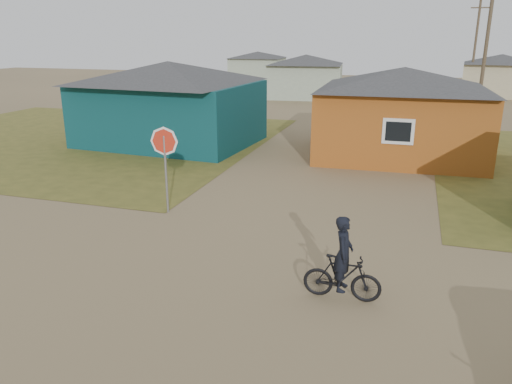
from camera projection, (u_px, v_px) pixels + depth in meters
ground at (249, 295)px, 10.46m from camera, size 120.00×120.00×0.00m
grass_nw at (73, 138)px, 26.27m from camera, size 20.00×18.00×0.00m
house_teal at (170, 102)px, 24.54m from camera, size 8.93×7.08×4.00m
house_yellow at (401, 111)px, 21.89m from camera, size 7.72×6.76×3.90m
house_pale_west at (306, 76)px, 42.54m from camera, size 7.04×6.15×3.60m
house_beige_east at (500, 75)px, 43.46m from camera, size 6.95×6.05×3.60m
house_pale_north at (258, 67)px, 55.77m from camera, size 6.28×5.81×3.40m
utility_pole_near at (485, 55)px, 27.39m from camera, size 1.40×0.20×8.00m
utility_pole_far at (475, 48)px, 41.66m from camera, size 1.40×0.20×8.00m
stop_sign at (165, 151)px, 14.77m from camera, size 0.83×0.32×2.66m
cyclist at (343, 270)px, 10.15m from camera, size 1.61×0.58×1.81m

